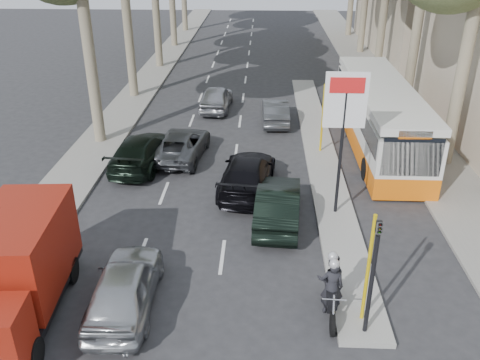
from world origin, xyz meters
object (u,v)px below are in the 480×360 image
Objects in this scene: motorcycle at (331,285)px; city_bus at (380,114)px; silver_hatchback at (125,286)px; dark_hatchback at (278,204)px; red_truck at (17,269)px.

city_bus is at bearing 75.74° from motorcycle.
city_bus is (9.70, 12.77, 0.94)m from silver_hatchback.
dark_hatchback is 2.01× the size of motorcycle.
silver_hatchback is 1.94× the size of motorcycle.
city_bus is 13.18m from motorcycle.
dark_hatchback reaches higher than silver_hatchback.
dark_hatchback is 5.11m from motorcycle.
motorcycle is at bearing -106.63° from city_bus.
red_truck is (-2.81, -0.39, 0.80)m from silver_hatchback.
silver_hatchback is at bearing -175.84° from motorcycle.
motorcycle reaches higher than dark_hatchback.
motorcycle is (1.39, -4.91, 0.12)m from dark_hatchback.
city_bus is (12.51, 13.16, 0.14)m from red_truck.
red_truck is (-7.33, -5.48, 0.80)m from dark_hatchback.
red_truck is 2.50× the size of motorcycle.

